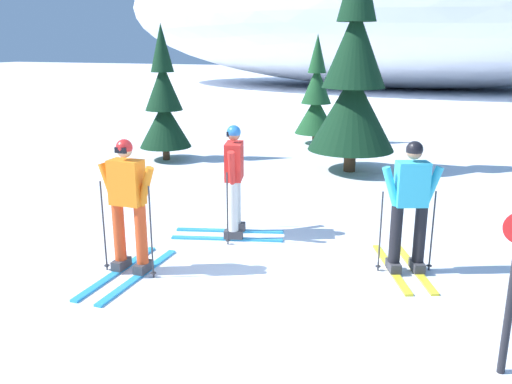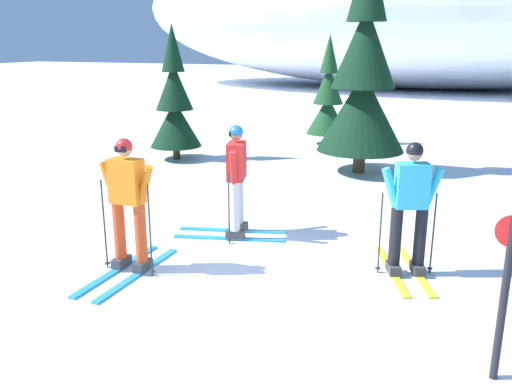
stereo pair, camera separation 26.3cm
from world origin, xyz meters
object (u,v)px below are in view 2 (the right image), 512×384
skier_red_jacket (236,179)px  skier_cyan_jacket (410,208)px  pine_tree_far_left (175,104)px  pine_tree_center_right (363,78)px  trail_marker_post (505,289)px  pine_tree_center_left (328,99)px  skier_orange_jacket (128,204)px

skier_red_jacket → skier_cyan_jacket: size_ratio=1.02×
pine_tree_far_left → pine_tree_center_right: pine_tree_center_right is taller
skier_red_jacket → pine_tree_far_left: 5.87m
skier_red_jacket → trail_marker_post: (3.58, -2.47, -0.04)m
skier_cyan_jacket → trail_marker_post: 2.20m
skier_cyan_jacket → pine_tree_far_left: pine_tree_far_left is taller
skier_red_jacket → pine_tree_far_left: size_ratio=0.53×
pine_tree_far_left → trail_marker_post: size_ratio=2.19×
pine_tree_center_left → trail_marker_post: bearing=-67.9°
skier_cyan_jacket → trail_marker_post: bearing=-62.9°
skier_red_jacket → pine_tree_center_left: bearing=94.8°
skier_cyan_jacket → pine_tree_center_right: (-1.68, 5.36, 1.21)m
pine_tree_center_left → pine_tree_center_right: (1.57, -3.13, 0.81)m
skier_orange_jacket → skier_red_jacket: bearing=66.3°
pine_tree_far_left → pine_tree_center_right: bearing=3.8°
pine_tree_far_left → pine_tree_center_right: 4.64m
skier_orange_jacket → pine_tree_center_right: pine_tree_center_right is taller
skier_orange_jacket → pine_tree_center_right: (1.64, 6.55, 1.20)m
skier_cyan_jacket → pine_tree_center_left: size_ratio=0.55×
skier_orange_jacket → trail_marker_post: bearing=-10.1°
pine_tree_center_left → skier_orange_jacket: bearing=-90.4°
pine_tree_far_left → pine_tree_center_right: size_ratio=0.66×
skier_red_jacket → pine_tree_center_right: size_ratio=0.35×
skier_orange_jacket → pine_tree_far_left: bearing=115.2°
pine_tree_far_left → trail_marker_post: pine_tree_far_left is taller
skier_red_jacket → skier_cyan_jacket: (2.58, -0.50, -0.01)m
skier_orange_jacket → pine_tree_far_left: pine_tree_far_left is taller
skier_orange_jacket → pine_tree_far_left: size_ratio=0.53×
skier_red_jacket → skier_cyan_jacket: 2.62m
skier_red_jacket → pine_tree_center_left: size_ratio=0.56×
pine_tree_center_left → pine_tree_far_left: bearing=-131.2°
skier_orange_jacket → trail_marker_post: size_ratio=1.16×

